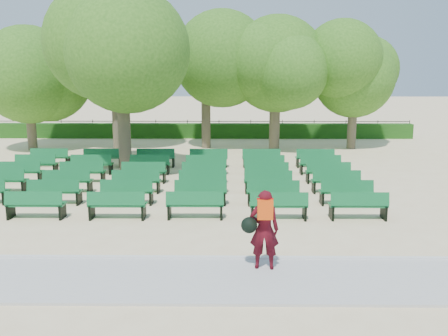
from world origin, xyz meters
TOP-DOWN VIEW (x-y plane):
  - ground at (0.00, 0.00)m, footprint 120.00×120.00m
  - paving at (0.00, -7.40)m, footprint 30.00×2.20m
  - curb at (0.00, -6.25)m, footprint 30.00×0.12m
  - hedge at (0.00, 14.00)m, footprint 26.00×0.70m
  - fence at (0.00, 14.40)m, footprint 26.00×0.10m
  - tree_line at (0.00, 10.00)m, footprint 21.80×6.80m
  - bench_array at (-0.46, 0.86)m, footprint 1.70×0.66m
  - tree_among at (-2.63, 3.14)m, footprint 4.68×4.68m
  - person at (2.37, -6.82)m, footprint 0.83×0.51m

SIDE VIEW (x-z plane):
  - ground at x=0.00m, z-range 0.00..0.00m
  - fence at x=0.00m, z-range -0.51..0.51m
  - tree_line at x=0.00m, z-range -3.52..3.52m
  - paving at x=0.00m, z-range 0.00..0.06m
  - curb at x=0.00m, z-range 0.00..0.10m
  - bench_array at x=-0.46m, z-range -0.44..0.61m
  - hedge at x=0.00m, z-range 0.00..0.90m
  - person at x=2.37m, z-range 0.09..1.83m
  - tree_among at x=-2.63m, z-range 1.19..7.84m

